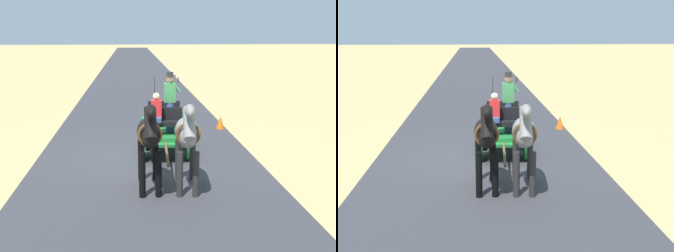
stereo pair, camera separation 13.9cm
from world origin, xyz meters
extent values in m
plane|color=tan|center=(0.00, 0.00, 0.00)|extent=(200.00, 200.00, 0.00)
cube|color=#38383D|center=(0.00, 0.00, 0.00)|extent=(6.39, 160.00, 0.01)
cube|color=#1E7233|center=(-0.58, -0.49, 0.66)|extent=(1.32, 2.26, 0.12)
cube|color=#1E7233|center=(-1.15, -0.46, 0.94)|extent=(0.17, 2.09, 0.44)
cube|color=#1E7233|center=(-0.01, -0.52, 0.94)|extent=(0.17, 2.09, 0.44)
cube|color=#1E7233|center=(-0.51, 0.73, 0.56)|extent=(1.09, 0.30, 0.08)
cube|color=#1E7233|center=(-0.65, -1.69, 0.48)|extent=(0.73, 0.24, 0.06)
cube|color=black|center=(-0.55, 0.11, 1.04)|extent=(1.04, 0.42, 0.14)
cube|color=black|center=(-0.56, -0.07, 1.26)|extent=(1.02, 0.14, 0.44)
cube|color=black|center=(-0.61, -0.98, 1.04)|extent=(1.04, 0.42, 0.14)
cube|color=black|center=(-0.62, -1.16, 1.26)|extent=(1.02, 0.14, 0.44)
cylinder|color=#1E7233|center=(-1.19, 0.31, 0.48)|extent=(0.15, 0.96, 0.96)
cylinder|color=black|center=(-1.19, 0.31, 0.48)|extent=(0.13, 0.22, 0.21)
cylinder|color=#1E7233|center=(0.11, 0.24, 0.48)|extent=(0.15, 0.96, 0.96)
cylinder|color=black|center=(0.11, 0.24, 0.48)|extent=(0.13, 0.22, 0.21)
cylinder|color=#1E7233|center=(-1.27, -1.22, 0.48)|extent=(0.15, 0.96, 0.96)
cylinder|color=black|center=(-1.27, -1.22, 0.48)|extent=(0.13, 0.22, 0.21)
cylinder|color=#1E7233|center=(0.03, -1.29, 0.48)|extent=(0.15, 0.96, 0.96)
cylinder|color=black|center=(0.03, -1.29, 0.48)|extent=(0.13, 0.22, 0.21)
cylinder|color=brown|center=(-0.46, 1.71, 0.61)|extent=(0.18, 2.00, 0.07)
cylinder|color=black|center=(-0.25, 0.10, 1.74)|extent=(0.02, 0.02, 1.30)
cylinder|color=#384C7F|center=(-0.71, -0.15, 1.17)|extent=(0.22, 0.22, 0.90)
cube|color=#387F47|center=(-0.71, -0.15, 1.90)|extent=(0.35, 0.24, 0.56)
sphere|color=tan|center=(-0.71, -0.15, 2.30)|extent=(0.22, 0.22, 0.22)
cylinder|color=black|center=(-0.71, -0.15, 2.40)|extent=(0.36, 0.36, 0.01)
cylinder|color=black|center=(-0.71, -0.15, 2.45)|extent=(0.20, 0.20, 0.10)
cylinder|color=#387F47|center=(-0.89, -0.10, 2.08)|extent=(0.26, 0.09, 0.32)
cube|color=black|center=(-0.95, -0.08, 2.28)|extent=(0.02, 0.07, 0.14)
cube|color=#384C7F|center=(-0.29, 0.22, 1.18)|extent=(0.30, 0.33, 0.14)
cube|color=red|center=(-0.30, 0.10, 1.49)|extent=(0.31, 0.22, 0.48)
sphere|color=beige|center=(-0.30, 0.10, 1.84)|extent=(0.20, 0.20, 0.20)
ellipsoid|color=gray|center=(-0.86, 2.53, 1.37)|extent=(0.68, 1.60, 0.64)
cylinder|color=#272726|center=(-1.00, 3.09, 0.53)|extent=(0.15, 0.15, 1.05)
cylinder|color=#272726|center=(-0.63, 3.06, 0.53)|extent=(0.15, 0.15, 1.05)
cylinder|color=#272726|center=(-1.08, 2.00, 0.53)|extent=(0.15, 0.15, 1.05)
cylinder|color=#272726|center=(-0.72, 1.97, 0.53)|extent=(0.15, 0.15, 1.05)
cylinder|color=gray|center=(-0.79, 3.37, 1.77)|extent=(0.31, 0.67, 0.73)
ellipsoid|color=gray|center=(-0.77, 3.59, 2.07)|extent=(0.26, 0.56, 0.28)
cube|color=#272726|center=(-0.79, 3.35, 1.81)|extent=(0.10, 0.51, 0.56)
cylinder|color=#272726|center=(-0.92, 1.79, 1.07)|extent=(0.11, 0.11, 0.70)
torus|color=brown|center=(-0.82, 3.07, 1.45)|extent=(0.55, 0.11, 0.55)
ellipsoid|color=black|center=(0.02, 2.48, 1.37)|extent=(0.56, 1.56, 0.64)
cylinder|color=black|center=(-0.16, 3.03, 0.53)|extent=(0.15, 0.15, 1.05)
cylinder|color=black|center=(0.20, 3.03, 0.53)|extent=(0.15, 0.15, 1.05)
cylinder|color=black|center=(-0.16, 1.93, 0.53)|extent=(0.15, 0.15, 1.05)
cylinder|color=black|center=(0.20, 1.93, 0.53)|extent=(0.15, 0.15, 1.05)
cylinder|color=black|center=(0.02, 3.32, 1.77)|extent=(0.26, 0.65, 0.73)
ellipsoid|color=black|center=(0.02, 3.54, 2.07)|extent=(0.22, 0.54, 0.28)
cube|color=black|center=(0.02, 3.30, 1.81)|extent=(0.06, 0.50, 0.56)
cylinder|color=black|center=(0.02, 1.74, 1.07)|extent=(0.11, 0.11, 0.70)
torus|color=brown|center=(0.02, 3.03, 1.45)|extent=(0.55, 0.07, 0.55)
cone|color=orange|center=(-2.96, -3.38, 0.25)|extent=(0.32, 0.32, 0.50)
camera|label=1|loc=(0.42, 11.77, 3.68)|focal=44.18mm
camera|label=2|loc=(0.28, 11.78, 3.68)|focal=44.18mm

